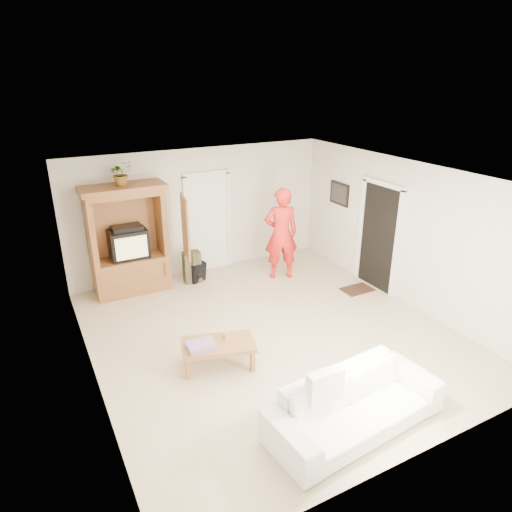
{
  "coord_description": "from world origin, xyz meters",
  "views": [
    {
      "loc": [
        -3.24,
        -5.6,
        4.0
      ],
      "look_at": [
        0.04,
        0.6,
        1.15
      ],
      "focal_mm": 32.0,
      "sensor_mm": 36.0,
      "label": 1
    }
  ],
  "objects_px": {
    "armoire": "(130,247)",
    "man": "(281,234)",
    "coffee_table": "(218,346)",
    "sofa": "(356,405)"
  },
  "relations": [
    {
      "from": "coffee_table",
      "to": "armoire",
      "type": "bearing_deg",
      "value": 114.79
    },
    {
      "from": "armoire",
      "to": "coffee_table",
      "type": "bearing_deg",
      "value": -81.43
    },
    {
      "from": "armoire",
      "to": "sofa",
      "type": "height_order",
      "value": "armoire"
    },
    {
      "from": "armoire",
      "to": "man",
      "type": "bearing_deg",
      "value": -15.75
    },
    {
      "from": "sofa",
      "to": "coffee_table",
      "type": "height_order",
      "value": "sofa"
    },
    {
      "from": "armoire",
      "to": "man",
      "type": "relative_size",
      "value": 1.1
    },
    {
      "from": "man",
      "to": "coffee_table",
      "type": "xyz_separation_m",
      "value": [
        -2.39,
        -2.28,
        -0.61
      ]
    },
    {
      "from": "armoire",
      "to": "man",
      "type": "xyz_separation_m",
      "value": [
        2.86,
        -0.81,
        0.04
      ]
    },
    {
      "from": "sofa",
      "to": "coffee_table",
      "type": "bearing_deg",
      "value": 111.8
    },
    {
      "from": "sofa",
      "to": "man",
      "type": "bearing_deg",
      "value": 66.0
    }
  ]
}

